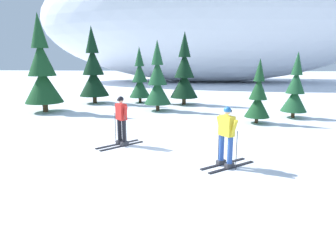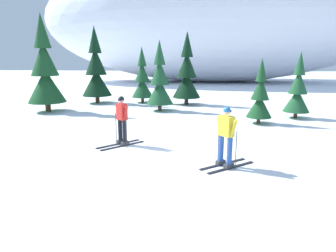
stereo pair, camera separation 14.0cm
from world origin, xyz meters
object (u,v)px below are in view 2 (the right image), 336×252
at_px(skier_red_jacket, 122,120).
at_px(pine_tree_center_left, 142,80).
at_px(pine_tree_right, 260,97).
at_px(pine_tree_far_right, 298,91).
at_px(pine_tree_far_left, 45,72).
at_px(skier_yellow_jacket, 226,136).
at_px(pine_tree_left, 96,71).
at_px(pine_tree_center_right, 187,75).
at_px(pine_tree_center, 160,82).

distance_m(skier_red_jacket, pine_tree_center_left, 10.34).
relative_size(pine_tree_right, pine_tree_far_right, 0.90).
bearing_deg(pine_tree_far_left, skier_yellow_jacket, -42.12).
bearing_deg(pine_tree_center_left, pine_tree_left, -171.89).
xyz_separation_m(skier_yellow_jacket, pine_tree_center_right, (-1.30, 11.62, 1.04)).
relative_size(pine_tree_center_right, pine_tree_right, 1.55).
distance_m(skier_yellow_jacket, pine_tree_right, 6.41).
relative_size(pine_tree_center_left, pine_tree_center_right, 0.80).
height_order(skier_yellow_jacket, pine_tree_center_right, pine_tree_center_right).
bearing_deg(skier_yellow_jacket, pine_tree_right, 69.77).
distance_m(pine_tree_far_left, pine_tree_center, 6.48).
bearing_deg(pine_tree_left, pine_tree_center_left, 8.11).
bearing_deg(skier_red_jacket, pine_tree_far_right, 35.01).
height_order(skier_yellow_jacket, pine_tree_far_left, pine_tree_far_left).
height_order(skier_red_jacket, pine_tree_right, pine_tree_right).
distance_m(skier_red_jacket, pine_tree_right, 6.94).
bearing_deg(pine_tree_center_left, pine_tree_far_left, -141.31).
bearing_deg(pine_tree_center_right, pine_tree_center, -121.55).
distance_m(pine_tree_left, pine_tree_right, 11.26).
bearing_deg(skier_yellow_jacket, skier_red_jacket, 150.00).
height_order(pine_tree_left, pine_tree_center_right, pine_tree_left).
distance_m(pine_tree_left, pine_tree_center, 5.32).
xyz_separation_m(skier_red_jacket, pine_tree_center, (0.60, 7.16, 0.78)).
xyz_separation_m(skier_red_jacket, pine_tree_left, (-3.97, 9.85, 1.22)).
distance_m(pine_tree_right, pine_tree_far_right, 2.63).
bearing_deg(pine_tree_center_right, pine_tree_far_right, -36.17).
height_order(pine_tree_far_left, pine_tree_right, pine_tree_far_left).
distance_m(pine_tree_far_left, pine_tree_right, 11.72).
bearing_deg(pine_tree_far_left, pine_tree_center_left, 38.69).
bearing_deg(skier_yellow_jacket, pine_tree_far_left, 137.88).
distance_m(pine_tree_far_left, pine_tree_left, 3.94).
distance_m(pine_tree_center, pine_tree_right, 5.95).
bearing_deg(pine_tree_center, skier_red_jacket, -94.82).
bearing_deg(pine_tree_right, skier_yellow_jacket, -110.23).
relative_size(skier_red_jacket, pine_tree_center, 0.43).
height_order(pine_tree_right, pine_tree_far_right, pine_tree_far_right).
distance_m(pine_tree_center_left, pine_tree_far_right, 9.97).
bearing_deg(pine_tree_center_right, pine_tree_right, -57.98).
bearing_deg(pine_tree_left, pine_tree_right, -31.22).
height_order(skier_yellow_jacket, pine_tree_left, pine_tree_left).
bearing_deg(pine_tree_far_right, pine_tree_center, 166.88).
xyz_separation_m(pine_tree_center_right, pine_tree_right, (3.51, -5.62, -0.69)).
bearing_deg(pine_tree_left, pine_tree_far_left, -117.80).
bearing_deg(pine_tree_center, pine_tree_far_left, -172.93).
height_order(skier_red_jacket, pine_tree_far_right, pine_tree_far_right).
bearing_deg(pine_tree_center, pine_tree_right, -31.91).
relative_size(pine_tree_center, pine_tree_center_right, 0.86).
bearing_deg(pine_tree_right, pine_tree_far_left, 168.44).
bearing_deg(pine_tree_far_right, skier_red_jacket, -144.99).
bearing_deg(pine_tree_center, pine_tree_far_right, -13.12).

